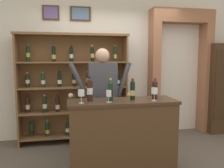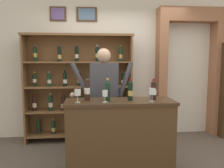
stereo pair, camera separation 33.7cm
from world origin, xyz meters
name	(u,v)px [view 2 (the right image)]	position (x,y,z in m)	size (l,w,h in m)	color
back_wall	(118,54)	(0.00, 1.65, 1.64)	(12.00, 0.19, 3.29)	silver
wine_shelf	(79,86)	(-0.77, 1.32, 1.04)	(2.00, 0.37, 1.99)	brown
archway_doorway	(187,66)	(1.40, 1.52, 1.40)	(1.30, 0.45, 2.52)	#9E6647
tasting_counter	(120,137)	(-0.16, 0.00, 0.50)	(1.45, 0.51, 1.00)	#4C331E
shopkeeper	(104,90)	(-0.34, 0.57, 1.05)	(1.00, 0.22, 1.71)	#2D3347
tasting_bottle_riserva	(87,89)	(-0.59, 0.02, 1.16)	(0.07, 0.07, 0.32)	black
tasting_bottle_rosso	(108,90)	(-0.33, -0.02, 1.14)	(0.07, 0.07, 0.30)	black
tasting_bottle_bianco	(130,90)	(-0.02, 0.00, 1.13)	(0.07, 0.07, 0.29)	black
tasting_bottle_chianti	(154,90)	(0.30, 0.00, 1.14)	(0.07, 0.07, 0.29)	black
wine_glass_center	(152,92)	(0.24, -0.12, 1.12)	(0.08, 0.08, 0.17)	silver
wine_glass_right	(78,93)	(-0.71, -0.10, 1.12)	(0.08, 0.08, 0.17)	silver
wine_glass_left	(105,94)	(-0.36, -0.10, 1.10)	(0.07, 0.07, 0.15)	silver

